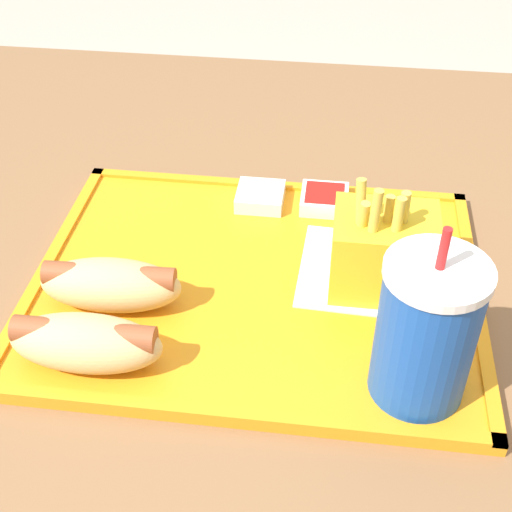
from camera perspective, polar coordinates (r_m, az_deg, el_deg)
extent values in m
cube|color=orange|center=(0.70, 0.00, -2.21)|extent=(0.43, 0.34, 0.01)
cube|color=orange|center=(0.83, 1.46, 5.70)|extent=(0.43, 0.01, 0.00)
cube|color=orange|center=(0.58, -2.11, -12.42)|extent=(0.43, 0.01, 0.00)
cube|color=orange|center=(0.71, 17.17, -3.13)|extent=(0.01, 0.34, 0.00)
cube|color=orange|center=(0.75, -16.23, -0.36)|extent=(0.01, 0.34, 0.00)
cube|color=white|center=(0.71, 9.59, -1.27)|extent=(0.16, 0.13, 0.00)
cylinder|color=#194CA5|center=(0.57, 13.39, -6.17)|extent=(0.08, 0.08, 0.12)
cylinder|color=silver|center=(0.53, 14.42, -1.24)|extent=(0.08, 0.08, 0.01)
cylinder|color=red|center=(0.52, 14.79, 0.57)|extent=(0.01, 0.01, 0.03)
ellipsoid|color=#DBB270|center=(0.62, -13.45, -6.79)|extent=(0.13, 0.05, 0.05)
cylinder|color=brown|center=(0.61, -13.61, -6.08)|extent=(0.12, 0.02, 0.02)
ellipsoid|color=#DBB270|center=(0.67, -11.54, -2.29)|extent=(0.13, 0.06, 0.05)
cylinder|color=brown|center=(0.66, -11.65, -1.58)|extent=(0.12, 0.03, 0.02)
cube|color=gold|center=(0.68, 10.15, 0.26)|extent=(0.10, 0.08, 0.08)
cylinder|color=gold|center=(0.66, 11.60, 2.24)|extent=(0.01, 0.02, 0.08)
cylinder|color=gold|center=(0.64, 11.10, 1.95)|extent=(0.01, 0.01, 0.07)
cylinder|color=gold|center=(0.64, 9.29, 1.95)|extent=(0.02, 0.01, 0.09)
cylinder|color=gold|center=(0.65, 8.35, 2.73)|extent=(0.02, 0.02, 0.08)
cylinder|color=gold|center=(0.66, 10.33, 2.10)|extent=(0.01, 0.01, 0.07)
cylinder|color=gold|center=(0.65, 8.40, 2.21)|extent=(0.01, 0.02, 0.06)
cube|color=silver|center=(0.80, 0.53, 4.77)|extent=(0.05, 0.05, 0.02)
cube|color=white|center=(0.79, 0.53, 5.23)|extent=(0.04, 0.04, 0.00)
cube|color=silver|center=(0.80, 5.49, 4.53)|extent=(0.05, 0.05, 0.02)
cube|color=#B21914|center=(0.79, 5.52, 4.99)|extent=(0.04, 0.04, 0.00)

